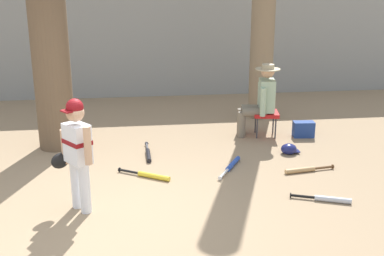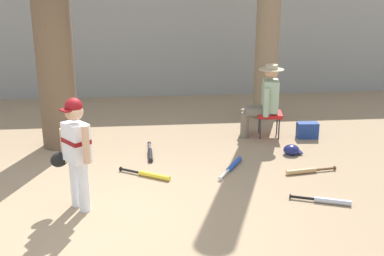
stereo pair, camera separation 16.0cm
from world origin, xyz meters
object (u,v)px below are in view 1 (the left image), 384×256
at_px(folding_stool, 266,115).
at_px(bat_black_composite, 148,154).
at_px(bat_blue_youth, 232,165).
at_px(young_ballplayer, 76,148).
at_px(handbag_beside_stool, 303,129).
at_px(seated_spectator, 261,98).
at_px(bat_aluminum_silver, 328,199).
at_px(bat_wood_tan, 304,170).
at_px(batting_helmet_navy, 289,149).
at_px(bat_yellow_trainer, 150,175).

bearing_deg(folding_stool, bat_black_composite, -159.72).
bearing_deg(bat_blue_youth, young_ballplayer, -152.29).
distance_m(folding_stool, handbag_beside_stool, 0.67).
xyz_separation_m(young_ballplayer, seated_spectator, (2.71, 2.37, -0.10)).
height_order(young_ballplayer, bat_aluminum_silver, young_ballplayer).
bearing_deg(young_ballplayer, handbag_beside_stool, 32.93).
height_order(bat_wood_tan, batting_helmet_navy, batting_helmet_navy).
height_order(handbag_beside_stool, bat_black_composite, handbag_beside_stool).
distance_m(bat_yellow_trainer, batting_helmet_navy, 2.21).
bearing_deg(batting_helmet_navy, folding_stool, 98.21).
distance_m(bat_yellow_trainer, bat_blue_youth, 1.17).
relative_size(seated_spectator, bat_aluminum_silver, 1.75).
bearing_deg(bat_yellow_trainer, bat_black_composite, 89.32).
height_order(bat_blue_youth, bat_aluminum_silver, same).
height_order(young_ballplayer, seated_spectator, young_ballplayer).
relative_size(folding_stool, bat_wood_tan, 0.63).
height_order(bat_black_composite, bat_aluminum_silver, same).
bearing_deg(bat_black_composite, bat_wood_tan, -22.97).
relative_size(young_ballplayer, seated_spectator, 1.09).
bearing_deg(bat_aluminum_silver, handbag_beside_stool, 77.28).
height_order(handbag_beside_stool, bat_wood_tan, handbag_beside_stool).
bearing_deg(bat_black_composite, bat_blue_youth, -27.52).
xyz_separation_m(bat_yellow_trainer, bat_aluminum_silver, (2.06, -0.98, -0.00)).
height_order(bat_aluminum_silver, batting_helmet_navy, batting_helmet_navy).
height_order(young_ballplayer, bat_black_composite, young_ballplayer).
bearing_deg(folding_stool, seated_spectator, 170.92).
relative_size(young_ballplayer, bat_wood_tan, 1.80).
relative_size(bat_black_composite, bat_aluminum_silver, 1.12).
distance_m(bat_wood_tan, batting_helmet_navy, 0.73).
relative_size(bat_wood_tan, batting_helmet_navy, 2.57).
distance_m(handbag_beside_stool, bat_black_composite, 2.66).
bearing_deg(seated_spectator, bat_yellow_trainer, -140.45).
bearing_deg(batting_helmet_navy, handbag_beside_stool, 56.86).
relative_size(bat_aluminum_silver, batting_helmet_navy, 2.43).
bearing_deg(bat_wood_tan, young_ballplayer, -165.65).
height_order(folding_stool, bat_aluminum_silver, folding_stool).
relative_size(seated_spectator, bat_wood_tan, 1.66).
bearing_deg(bat_blue_youth, bat_wood_tan, -17.05).
bearing_deg(bat_aluminum_silver, bat_wood_tan, 88.20).
xyz_separation_m(young_ballplayer, handbag_beside_stool, (3.42, 2.22, -0.61)).
bearing_deg(folding_stool, bat_aluminum_silver, -88.29).
height_order(handbag_beside_stool, bat_blue_youth, handbag_beside_stool).
bearing_deg(batting_helmet_navy, bat_blue_youth, -155.59).
distance_m(bat_wood_tan, bat_aluminum_silver, 0.91).
bearing_deg(bat_yellow_trainer, bat_wood_tan, -1.86).
distance_m(folding_stool, bat_aluminum_silver, 2.54).
height_order(seated_spectator, bat_yellow_trainer, seated_spectator).
relative_size(bat_blue_youth, batting_helmet_navy, 2.57).
distance_m(young_ballplayer, seated_spectator, 3.60).
relative_size(seated_spectator, bat_black_composite, 1.56).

